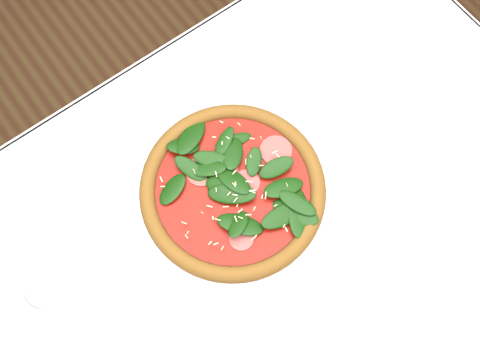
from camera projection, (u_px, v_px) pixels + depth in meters
ground at (252, 284)px, 1.65m from camera, size 6.00×6.00×0.00m
dining_table at (260, 236)px, 1.03m from camera, size 1.21×0.81×0.75m
plate at (233, 192)px, 0.95m from camera, size 0.38×0.38×0.02m
pizza at (233, 188)px, 0.93m from camera, size 0.40×0.40×0.04m
wine_glass at (51, 289)px, 0.77m from camera, size 0.08×0.08×0.19m
saucer_far at (276, 6)px, 1.08m from camera, size 0.13×0.13×0.01m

